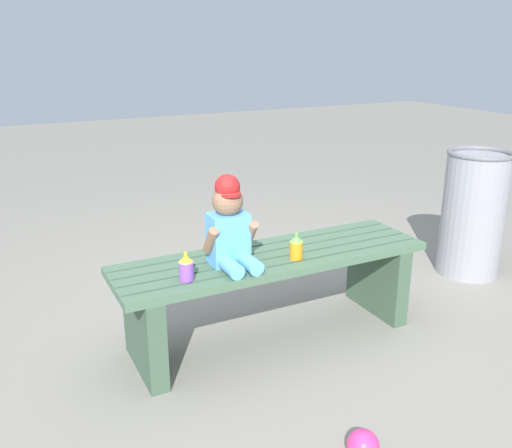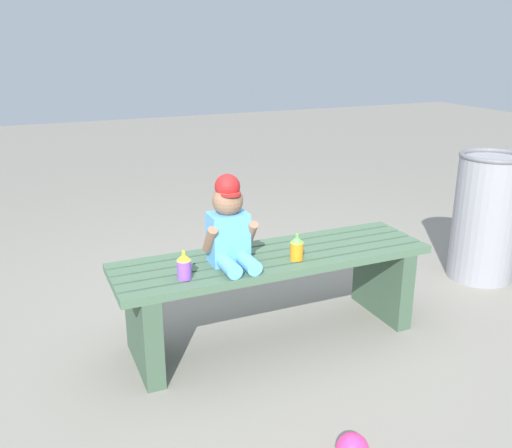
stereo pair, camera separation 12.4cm
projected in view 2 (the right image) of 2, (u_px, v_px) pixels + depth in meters
ground_plane at (273, 337)px, 2.73m from camera, size 16.00×16.00×0.00m
park_bench at (273, 283)px, 2.63m from camera, size 1.50×0.42×0.44m
child_figure at (229, 226)px, 2.43m from camera, size 0.23×0.27×0.40m
sippy_cup_left at (184, 266)px, 2.31m from camera, size 0.06×0.06×0.12m
sippy_cup_right at (297, 248)px, 2.51m from camera, size 0.06×0.06×0.12m
trash_bin at (486, 217)px, 3.30m from camera, size 0.38×0.38×0.76m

